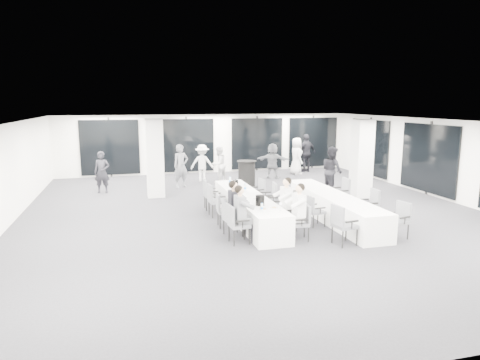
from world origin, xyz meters
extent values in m
cube|color=#25252A|center=(0.00, 0.00, -0.01)|extent=(14.00, 16.00, 0.02)
cube|color=white|center=(0.00, 0.00, 2.81)|extent=(14.00, 16.00, 0.02)
cube|color=white|center=(-7.01, 0.00, 1.40)|extent=(0.02, 16.00, 2.80)
cube|color=white|center=(7.01, 0.00, 1.40)|extent=(0.02, 16.00, 2.80)
cube|color=white|center=(0.00, 8.01, 1.40)|extent=(14.00, 0.02, 2.80)
cube|color=white|center=(0.00, -8.01, 1.40)|extent=(14.00, 0.02, 2.80)
cube|color=black|center=(0.00, 7.94, 1.35)|extent=(13.60, 0.06, 2.50)
cube|color=black|center=(6.94, 1.00, 1.35)|extent=(0.06, 14.00, 2.50)
cube|color=silver|center=(-2.80, 3.20, 1.40)|extent=(0.60, 0.60, 2.80)
cube|color=silver|center=(4.20, 1.00, 1.40)|extent=(0.60, 0.60, 2.80)
cube|color=silver|center=(-0.45, -0.75, 0.38)|extent=(0.90, 5.00, 0.75)
cube|color=silver|center=(1.97, -1.25, 0.38)|extent=(0.90, 5.00, 0.75)
cylinder|color=black|center=(0.85, 3.98, 0.53)|extent=(0.68, 0.68, 1.07)
cylinder|color=black|center=(0.85, 3.98, 1.07)|extent=(0.78, 0.78, 0.02)
cube|color=#595B61|center=(-1.20, -2.62, 0.45)|extent=(0.49, 0.51, 0.08)
cube|color=#595B61|center=(-1.42, -2.63, 0.72)|extent=(0.09, 0.46, 0.46)
cylinder|color=black|center=(-1.41, -2.43, 0.21)|extent=(0.04, 0.04, 0.41)
cylinder|color=black|center=(-1.38, -2.83, 0.21)|extent=(0.04, 0.04, 0.41)
cylinder|color=black|center=(-1.01, -2.40, 0.21)|extent=(0.04, 0.04, 0.41)
cylinder|color=black|center=(-0.98, -2.80, 0.21)|extent=(0.04, 0.04, 0.41)
cube|color=black|center=(-1.21, -2.37, 0.62)|extent=(0.34, 0.06, 0.04)
cube|color=black|center=(-1.18, -2.87, 0.62)|extent=(0.34, 0.06, 0.04)
cube|color=#595B61|center=(-1.20, -2.00, 0.42)|extent=(0.49, 0.50, 0.08)
cube|color=#595B61|center=(-1.40, -2.02, 0.68)|extent=(0.11, 0.44, 0.43)
cylinder|color=black|center=(-1.41, -1.83, 0.19)|extent=(0.03, 0.03, 0.39)
cylinder|color=black|center=(-1.36, -2.21, 0.19)|extent=(0.03, 0.03, 0.39)
cylinder|color=black|center=(-1.04, -1.78, 0.19)|extent=(0.03, 0.03, 0.39)
cylinder|color=black|center=(-0.99, -2.16, 0.19)|extent=(0.03, 0.03, 0.39)
cube|color=black|center=(-1.23, -1.76, 0.58)|extent=(0.32, 0.08, 0.04)
cube|color=black|center=(-1.17, -2.23, 0.58)|extent=(0.32, 0.08, 0.04)
cube|color=#595B61|center=(-1.20, -1.18, 0.44)|extent=(0.47, 0.49, 0.08)
cube|color=#595B61|center=(-1.41, -1.16, 0.70)|extent=(0.08, 0.45, 0.44)
cylinder|color=black|center=(-1.38, -0.97, 0.20)|extent=(0.03, 0.03, 0.40)
cylinder|color=black|center=(-1.40, -1.36, 0.20)|extent=(0.03, 0.03, 0.40)
cylinder|color=black|center=(-0.99, -0.99, 0.20)|extent=(0.03, 0.03, 0.40)
cylinder|color=black|center=(-1.01, -1.38, 0.20)|extent=(0.03, 0.03, 0.40)
cube|color=black|center=(-1.18, -0.93, 0.60)|extent=(0.33, 0.06, 0.04)
cube|color=black|center=(-1.21, -1.42, 0.60)|extent=(0.33, 0.06, 0.04)
cube|color=#595B61|center=(-1.20, -0.03, 0.47)|extent=(0.51, 0.53, 0.08)
cube|color=#595B61|center=(-1.42, -0.05, 0.74)|extent=(0.09, 0.48, 0.48)
cylinder|color=black|center=(-1.42, 0.16, 0.21)|extent=(0.04, 0.04, 0.42)
cylinder|color=black|center=(-1.39, -0.25, 0.21)|extent=(0.04, 0.04, 0.42)
cylinder|color=black|center=(-1.01, 0.19, 0.21)|extent=(0.04, 0.04, 0.42)
cylinder|color=black|center=(-0.98, -0.22, 0.21)|extent=(0.04, 0.04, 0.42)
cube|color=black|center=(-1.22, 0.23, 0.64)|extent=(0.35, 0.07, 0.04)
cube|color=black|center=(-1.18, -0.29, 0.64)|extent=(0.35, 0.07, 0.04)
cube|color=#595B61|center=(-1.20, 0.84, 0.45)|extent=(0.49, 0.50, 0.08)
cube|color=#595B61|center=(-1.42, 0.85, 0.73)|extent=(0.08, 0.47, 0.46)
cylinder|color=black|center=(-1.39, 1.05, 0.21)|extent=(0.04, 0.04, 0.41)
cylinder|color=black|center=(-1.41, 0.64, 0.21)|extent=(0.04, 0.04, 0.41)
cylinder|color=black|center=(-0.99, 1.03, 0.21)|extent=(0.04, 0.04, 0.41)
cylinder|color=black|center=(-1.00, 0.63, 0.21)|extent=(0.04, 0.04, 0.41)
cube|color=black|center=(-1.19, 1.09, 0.63)|extent=(0.34, 0.06, 0.04)
cube|color=black|center=(-1.21, 0.58, 0.63)|extent=(0.34, 0.06, 0.04)
cube|color=#595B61|center=(0.30, -2.78, 0.42)|extent=(0.49, 0.50, 0.07)
cube|color=#595B61|center=(0.51, -2.81, 0.67)|extent=(0.11, 0.43, 0.43)
cylinder|color=black|center=(0.46, -2.99, 0.19)|extent=(0.03, 0.03, 0.38)
cylinder|color=black|center=(0.51, -2.62, 0.19)|extent=(0.03, 0.03, 0.38)
cylinder|color=black|center=(0.09, -2.94, 0.19)|extent=(0.03, 0.03, 0.38)
cylinder|color=black|center=(0.14, -2.57, 0.19)|extent=(0.03, 0.03, 0.38)
cube|color=black|center=(0.27, -3.01, 0.58)|extent=(0.32, 0.08, 0.04)
cube|color=black|center=(0.33, -2.55, 0.58)|extent=(0.32, 0.08, 0.04)
cube|color=#595B61|center=(0.30, -1.91, 0.44)|extent=(0.48, 0.50, 0.08)
cube|color=#595B61|center=(0.52, -1.89, 0.70)|extent=(0.09, 0.45, 0.45)
cylinder|color=black|center=(0.51, -2.09, 0.20)|extent=(0.03, 0.03, 0.40)
cylinder|color=black|center=(0.48, -1.70, 0.20)|extent=(0.03, 0.03, 0.40)
cylinder|color=black|center=(0.12, -2.12, 0.20)|extent=(0.03, 0.03, 0.40)
cylinder|color=black|center=(0.10, -1.73, 0.20)|extent=(0.03, 0.03, 0.40)
cube|color=black|center=(0.32, -2.15, 0.60)|extent=(0.33, 0.06, 0.04)
cube|color=black|center=(0.29, -1.67, 0.60)|extent=(0.33, 0.06, 0.04)
cube|color=#595B61|center=(0.30, -0.90, 0.45)|extent=(0.54, 0.56, 0.08)
cube|color=#595B61|center=(0.52, -0.95, 0.71)|extent=(0.15, 0.46, 0.46)
cylinder|color=black|center=(0.45, -1.14, 0.20)|extent=(0.04, 0.04, 0.41)
cylinder|color=black|center=(0.54, -0.75, 0.20)|extent=(0.04, 0.04, 0.41)
cylinder|color=black|center=(0.07, -1.05, 0.20)|extent=(0.04, 0.04, 0.41)
cylinder|color=black|center=(0.15, -0.67, 0.20)|extent=(0.04, 0.04, 0.41)
cube|color=black|center=(0.25, -1.14, 0.61)|extent=(0.34, 0.11, 0.04)
cube|color=black|center=(0.35, -0.66, 0.61)|extent=(0.34, 0.11, 0.04)
cube|color=#595B61|center=(0.30, -0.26, 0.46)|extent=(0.54, 0.56, 0.08)
cube|color=#595B61|center=(0.53, -0.29, 0.74)|extent=(0.13, 0.48, 0.47)
cylinder|color=black|center=(0.48, -0.49, 0.21)|extent=(0.04, 0.04, 0.42)
cylinder|color=black|center=(0.54, -0.08, 0.21)|extent=(0.04, 0.04, 0.42)
cylinder|color=black|center=(0.07, -0.43, 0.21)|extent=(0.04, 0.04, 0.42)
cylinder|color=black|center=(0.13, -0.02, 0.21)|extent=(0.04, 0.04, 0.42)
cube|color=black|center=(0.27, -0.51, 0.64)|extent=(0.35, 0.09, 0.04)
cube|color=black|center=(0.34, 0.00, 0.64)|extent=(0.35, 0.09, 0.04)
cube|color=#595B61|center=(0.30, 0.88, 0.43)|extent=(0.50, 0.52, 0.08)
cube|color=#595B61|center=(0.51, 0.91, 0.68)|extent=(0.12, 0.44, 0.43)
cylinder|color=black|center=(0.52, 0.72, 0.19)|extent=(0.03, 0.03, 0.39)
cylinder|color=black|center=(0.46, 1.09, 0.19)|extent=(0.03, 0.03, 0.39)
cylinder|color=black|center=(0.15, 0.66, 0.19)|extent=(0.03, 0.03, 0.39)
cylinder|color=black|center=(0.09, 1.03, 0.19)|extent=(0.03, 0.03, 0.39)
cube|color=black|center=(0.34, 0.64, 0.59)|extent=(0.32, 0.09, 0.04)
cube|color=black|center=(0.27, 1.11, 0.59)|extent=(0.32, 0.09, 0.04)
cube|color=#595B61|center=(1.22, -3.38, 0.47)|extent=(0.55, 0.57, 0.08)
cube|color=#595B61|center=(1.00, -3.42, 0.75)|extent=(0.14, 0.48, 0.48)
cylinder|color=black|center=(0.99, -3.21, 0.21)|extent=(0.04, 0.04, 0.43)
cylinder|color=black|center=(1.05, -3.62, 0.21)|extent=(0.04, 0.04, 0.43)
cylinder|color=black|center=(1.40, -3.14, 0.21)|extent=(0.04, 0.04, 0.43)
cylinder|color=black|center=(1.46, -3.55, 0.21)|extent=(0.04, 0.04, 0.43)
cube|color=black|center=(1.18, -3.12, 0.64)|extent=(0.35, 0.10, 0.04)
cube|color=black|center=(1.26, -3.64, 0.64)|extent=(0.35, 0.10, 0.04)
cube|color=#595B61|center=(1.22, -1.75, 0.41)|extent=(0.46, 0.48, 0.07)
cube|color=#595B61|center=(1.03, -1.77, 0.65)|extent=(0.10, 0.42, 0.42)
cylinder|color=black|center=(1.02, -1.59, 0.19)|extent=(0.03, 0.03, 0.37)
cylinder|color=black|center=(1.06, -1.95, 0.19)|extent=(0.03, 0.03, 0.37)
cylinder|color=black|center=(1.38, -1.55, 0.19)|extent=(0.03, 0.03, 0.37)
cylinder|color=black|center=(1.42, -1.91, 0.19)|extent=(0.03, 0.03, 0.37)
cube|color=black|center=(1.20, -1.53, 0.56)|extent=(0.31, 0.07, 0.04)
cube|color=black|center=(1.25, -1.98, 0.56)|extent=(0.31, 0.07, 0.04)
cube|color=#595B61|center=(1.22, -0.22, 0.46)|extent=(0.53, 0.55, 0.08)
cube|color=#595B61|center=(1.00, -0.18, 0.73)|extent=(0.13, 0.47, 0.47)
cylinder|color=black|center=(1.05, 0.01, 0.21)|extent=(0.04, 0.04, 0.42)
cylinder|color=black|center=(0.99, -0.39, 0.21)|extent=(0.04, 0.04, 0.42)
cylinder|color=black|center=(1.45, -0.05, 0.21)|extent=(0.04, 0.04, 0.42)
cylinder|color=black|center=(1.39, -0.45, 0.21)|extent=(0.04, 0.04, 0.42)
cube|color=black|center=(1.26, 0.03, 0.63)|extent=(0.35, 0.09, 0.04)
cube|color=black|center=(1.19, -0.47, 0.63)|extent=(0.35, 0.09, 0.04)
cube|color=#595B61|center=(2.72, -3.29, 0.44)|extent=(0.54, 0.55, 0.08)
cube|color=#595B61|center=(2.93, -3.24, 0.70)|extent=(0.15, 0.45, 0.45)
cylinder|color=black|center=(2.95, -3.43, 0.20)|extent=(0.03, 0.03, 0.40)
cylinder|color=black|center=(2.87, -3.05, 0.20)|extent=(0.03, 0.03, 0.40)
cylinder|color=black|center=(2.58, -3.52, 0.20)|extent=(0.03, 0.03, 0.40)
cylinder|color=black|center=(2.49, -3.14, 0.20)|extent=(0.03, 0.03, 0.40)
cube|color=black|center=(2.78, -3.52, 0.60)|extent=(0.33, 0.11, 0.04)
cube|color=black|center=(2.67, -3.05, 0.60)|extent=(0.33, 0.11, 0.04)
cube|color=#595B61|center=(2.72, -1.90, 0.46)|extent=(0.50, 0.52, 0.08)
cube|color=#595B61|center=(2.95, -1.91, 0.74)|extent=(0.09, 0.48, 0.47)
cylinder|color=black|center=(2.92, -2.11, 0.21)|extent=(0.04, 0.04, 0.42)
cylinder|color=black|center=(2.94, -1.70, 0.21)|extent=(0.04, 0.04, 0.42)
cylinder|color=black|center=(2.51, -2.09, 0.21)|extent=(0.04, 0.04, 0.42)
cylinder|color=black|center=(2.53, -1.68, 0.21)|extent=(0.04, 0.04, 0.42)
cube|color=black|center=(2.71, -2.16, 0.64)|extent=(0.35, 0.06, 0.04)
cube|color=black|center=(2.74, -1.64, 0.64)|extent=(0.35, 0.06, 0.04)
cube|color=#595B61|center=(2.72, -0.23, 0.48)|extent=(0.51, 0.53, 0.08)
cube|color=#595B61|center=(2.96, -0.24, 0.76)|extent=(0.08, 0.49, 0.49)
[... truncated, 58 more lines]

